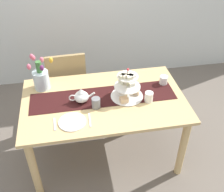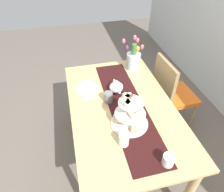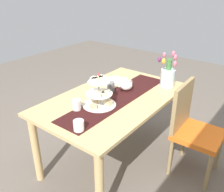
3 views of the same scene
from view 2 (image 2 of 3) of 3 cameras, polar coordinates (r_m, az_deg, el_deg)
name	(u,v)px [view 2 (image 2 of 3)]	position (r m, az deg, el deg)	size (l,w,h in m)	color
ground_plane	(120,153)	(2.33, 2.25, -16.04)	(8.00, 8.00, 0.00)	#6B6056
dining_table	(122,114)	(1.85, 2.75, -5.24)	(1.49, 0.90, 0.73)	tan
chair_left	(171,92)	(2.37, 16.43, 1.12)	(0.43, 0.43, 0.91)	#9C8254
table_runner	(126,105)	(1.78, 4.00, -2.55)	(1.34, 0.31, 0.00)	black
tiered_cake_stand	(130,114)	(1.55, 5.18, -5.03)	(0.30, 0.30, 0.30)	beige
teapot	(116,87)	(1.88, 1.23, 2.67)	(0.24, 0.13, 0.14)	white
tulip_vase	(133,59)	(2.20, 6.12, 10.43)	(0.23, 0.21, 0.37)	silver
cream_jug	(168,160)	(1.42, 15.78, -17.20)	(0.08, 0.08, 0.09)	white
dinner_plate_left	(88,89)	(1.96, -6.93, 2.07)	(0.23, 0.23, 0.01)	white
fork_left	(86,80)	(2.07, -7.50, 4.44)	(0.02, 0.15, 0.01)	silver
knife_left	(90,98)	(1.85, -6.27, -0.69)	(0.01, 0.17, 0.01)	silver
mug_grey	(108,97)	(1.78, -1.04, -0.29)	(0.08, 0.08, 0.10)	slate
mug_white_text	(124,140)	(1.46, 3.39, -12.42)	(0.08, 0.08, 0.10)	white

